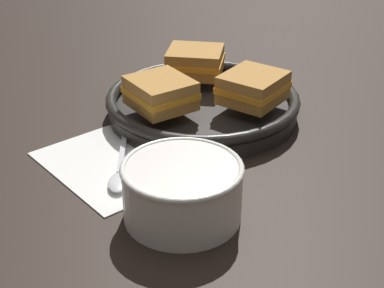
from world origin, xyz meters
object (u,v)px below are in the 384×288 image
Objects in this scene: sandwich_near_right at (253,88)px; sandwich_near_left at (160,93)px; skillet at (203,104)px; sandwich_far_left at (195,62)px; spoon at (119,174)px; soup_bowl at (182,188)px.

sandwich_near_left is at bearing -117.07° from sandwich_near_right.
skillet is 0.10m from sandwich_near_right.
sandwich_near_right is 0.15m from sandwich_far_left.
skillet is 0.10m from sandwich_near_left.
sandwich_near_left is 0.75× the size of sandwich_far_left.
sandwich_near_left is 0.15m from sandwich_near_right.
sandwich_far_left reaches higher than spoon.
sandwich_near_right is 0.92× the size of sandwich_far_left.
sandwich_near_left is 0.82× the size of sandwich_near_right.
spoon is 0.17m from sandwich_near_left.
spoon is at bearing -54.18° from sandwich_near_left.
spoon is 0.27m from sandwich_near_right.
soup_bowl is at bearing 43.21° from spoon.
sandwich_near_left reaches higher than spoon.
soup_bowl is 0.30m from skillet.
spoon is 1.16× the size of sandwich_near_right.
sandwich_near_right is at bearing 32.93° from skillet.
skillet is (-0.10, 0.22, 0.01)m from spoon.
soup_bowl is 1.15× the size of sandwich_far_left.
soup_bowl is 1.08× the size of spoon.
sandwich_near_right is at bearing 128.89° from spoon.
soup_bowl is at bearing -41.21° from skillet.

